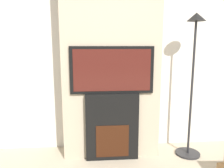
{
  "coord_description": "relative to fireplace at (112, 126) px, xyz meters",
  "views": [
    {
      "loc": [
        -0.21,
        -1.07,
        1.48
      ],
      "look_at": [
        0.0,
        1.62,
        1.0
      ],
      "focal_mm": 35.0,
      "sensor_mm": 36.0,
      "label": 1
    }
  ],
  "objects": [
    {
      "name": "television",
      "position": [
        0.0,
        -0.0,
        0.74
      ],
      "size": [
        1.04,
        0.07,
        0.59
      ],
      "color": "black",
      "rests_on": "fireplace"
    },
    {
      "name": "wall_back",
      "position": [
        0.0,
        0.41,
        0.91
      ],
      "size": [
        6.0,
        0.06,
        2.7
      ],
      "color": "silver",
      "rests_on": "ground_plane"
    },
    {
      "name": "fireplace",
      "position": [
        0.0,
        0.0,
        0.0
      ],
      "size": [
        0.68,
        0.15,
        0.88
      ],
      "color": "black",
      "rests_on": "ground_plane"
    },
    {
      "name": "floor_lamp",
      "position": [
        1.05,
        0.01,
        0.72
      ],
      "size": [
        0.33,
        0.33,
        1.88
      ],
      "color": "#262628",
      "rests_on": "ground_plane"
    },
    {
      "name": "chimney_breast",
      "position": [
        0.0,
        0.19,
        0.91
      ],
      "size": [
        1.26,
        0.38,
        2.7
      ],
      "color": "tan",
      "rests_on": "ground_plane"
    }
  ]
}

